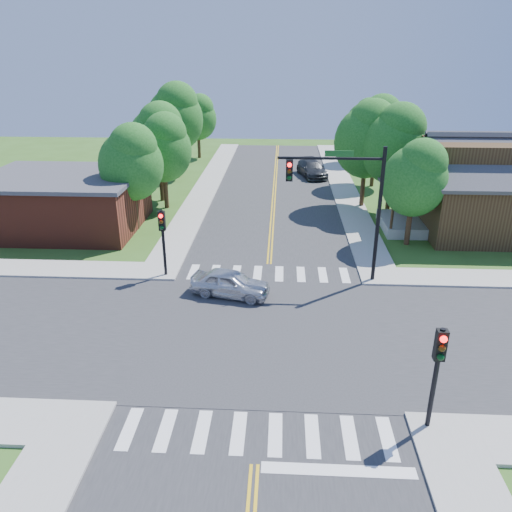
# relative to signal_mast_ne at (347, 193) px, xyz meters

# --- Properties ---
(ground) EXTENTS (100.00, 100.00, 0.00)m
(ground) POSITION_rel_signal_mast_ne_xyz_m (-3.91, -5.59, -4.85)
(ground) COLOR #33551A
(ground) RESTS_ON ground
(road_ns) EXTENTS (10.00, 90.00, 0.04)m
(road_ns) POSITION_rel_signal_mast_ne_xyz_m (-3.91, -5.59, -4.83)
(road_ns) COLOR #2D2D30
(road_ns) RESTS_ON ground
(road_ew) EXTENTS (90.00, 10.00, 0.04)m
(road_ew) POSITION_rel_signal_mast_ne_xyz_m (-3.91, -5.59, -4.83)
(road_ew) COLOR #2D2D30
(road_ew) RESTS_ON ground
(intersection_patch) EXTENTS (10.20, 10.20, 0.06)m
(intersection_patch) POSITION_rel_signal_mast_ne_xyz_m (-3.91, -5.59, -4.85)
(intersection_patch) COLOR #2D2D30
(intersection_patch) RESTS_ON ground
(sidewalk_ne) EXTENTS (40.00, 40.00, 0.14)m
(sidewalk_ne) POSITION_rel_signal_mast_ne_xyz_m (11.90, 10.23, -4.78)
(sidewalk_ne) COLOR #9E9B93
(sidewalk_ne) RESTS_ON ground
(sidewalk_nw) EXTENTS (40.00, 40.00, 0.14)m
(sidewalk_nw) POSITION_rel_signal_mast_ne_xyz_m (-19.73, 10.23, -4.78)
(sidewalk_nw) COLOR #9E9B93
(sidewalk_nw) RESTS_ON ground
(crosswalk_north) EXTENTS (8.85, 2.00, 0.01)m
(crosswalk_north) POSITION_rel_signal_mast_ne_xyz_m (-3.91, 0.61, -4.80)
(crosswalk_north) COLOR white
(crosswalk_north) RESTS_ON ground
(crosswalk_south) EXTENTS (8.85, 2.00, 0.01)m
(crosswalk_south) POSITION_rel_signal_mast_ne_xyz_m (-3.91, -11.79, -4.80)
(crosswalk_south) COLOR white
(crosswalk_south) RESTS_ON ground
(centerline) EXTENTS (0.30, 90.00, 0.01)m
(centerline) POSITION_rel_signal_mast_ne_xyz_m (-3.91, -5.59, -4.80)
(centerline) COLOR yellow
(centerline) RESTS_ON ground
(stop_bar) EXTENTS (4.60, 0.45, 0.09)m
(stop_bar) POSITION_rel_signal_mast_ne_xyz_m (-1.41, -13.19, -4.85)
(stop_bar) COLOR white
(stop_bar) RESTS_ON ground
(signal_mast_ne) EXTENTS (5.30, 0.42, 7.20)m
(signal_mast_ne) POSITION_rel_signal_mast_ne_xyz_m (0.00, 0.00, 0.00)
(signal_mast_ne) COLOR black
(signal_mast_ne) RESTS_ON ground
(signal_pole_se) EXTENTS (0.34, 0.42, 3.80)m
(signal_pole_se) POSITION_rel_signal_mast_ne_xyz_m (1.69, -11.21, -2.19)
(signal_pole_se) COLOR black
(signal_pole_se) RESTS_ON ground
(signal_pole_nw) EXTENTS (0.34, 0.42, 3.80)m
(signal_pole_nw) POSITION_rel_signal_mast_ne_xyz_m (-9.51, -0.01, -2.19)
(signal_pole_nw) COLOR black
(signal_pole_nw) RESTS_ON ground
(house_ne) EXTENTS (13.05, 8.80, 7.11)m
(house_ne) POSITION_rel_signal_mast_ne_xyz_m (11.19, 8.65, -1.52)
(house_ne) COLOR #352212
(house_ne) RESTS_ON ground
(building_nw) EXTENTS (10.40, 8.40, 3.73)m
(building_nw) POSITION_rel_signal_mast_ne_xyz_m (-18.11, 7.61, -2.97)
(building_nw) COLOR maroon
(building_nw) RESTS_ON ground
(tree_e_a) EXTENTS (3.96, 3.77, 6.74)m
(tree_e_a) POSITION_rel_signal_mast_ne_xyz_m (4.83, 5.59, -0.44)
(tree_e_a) COLOR #382314
(tree_e_a) RESTS_ON ground
(tree_e_b) EXTENTS (4.80, 4.56, 8.16)m
(tree_e_b) POSITION_rel_signal_mast_ne_xyz_m (4.79, 11.97, 0.50)
(tree_e_b) COLOR #382314
(tree_e_b) RESTS_ON ground
(tree_e_c) EXTENTS (4.72, 4.49, 8.03)m
(tree_e_c) POSITION_rel_signal_mast_ne_xyz_m (4.91, 20.01, 0.41)
(tree_e_c) COLOR #382314
(tree_e_c) RESTS_ON ground
(tree_e_d) EXTENTS (4.04, 3.84, 6.86)m
(tree_e_d) POSITION_rel_signal_mast_ne_xyz_m (5.37, 29.44, -0.36)
(tree_e_d) COLOR #382314
(tree_e_d) RESTS_ON ground
(tree_w_a) EXTENTS (4.25, 4.04, 7.23)m
(tree_w_a) POSITION_rel_signal_mast_ne_xyz_m (-13.15, 7.61, -0.11)
(tree_w_a) COLOR #382314
(tree_w_a) RESTS_ON ground
(tree_w_b) EXTENTS (4.64, 4.41, 7.89)m
(tree_w_b) POSITION_rel_signal_mast_ne_xyz_m (-12.94, 14.50, 0.32)
(tree_w_b) COLOR #382314
(tree_w_b) RESTS_ON ground
(tree_w_c) EXTENTS (5.21, 4.95, 8.85)m
(tree_w_c) POSITION_rel_signal_mast_ne_xyz_m (-13.18, 22.36, 0.95)
(tree_w_c) COLOR #382314
(tree_w_c) RESTS_ON ground
(tree_w_d) EXTENTS (4.12, 3.92, 7.01)m
(tree_w_d) POSITION_rel_signal_mast_ne_xyz_m (-12.59, 31.51, -0.26)
(tree_w_d) COLOR #382314
(tree_w_d) RESTS_ON ground
(tree_house) EXTENTS (4.86, 4.62, 8.26)m
(tree_house) POSITION_rel_signal_mast_ne_xyz_m (3.07, 13.52, 0.56)
(tree_house) COLOR #382314
(tree_house) RESTS_ON ground
(tree_bldg) EXTENTS (4.31, 4.10, 7.33)m
(tree_bldg) POSITION_rel_signal_mast_ne_xyz_m (-12.14, 12.52, -0.05)
(tree_bldg) COLOR #382314
(tree_bldg) RESTS_ON ground
(car_silver) EXTENTS (3.42, 4.72, 1.36)m
(car_silver) POSITION_rel_signal_mast_ne_xyz_m (-5.75, -2.09, -4.17)
(car_silver) COLOR silver
(car_silver) RESTS_ON ground
(car_dgrey) EXTENTS (4.42, 6.07, 1.49)m
(car_dgrey) POSITION_rel_signal_mast_ne_xyz_m (-0.41, 23.27, -4.11)
(car_dgrey) COLOR #2E3033
(car_dgrey) RESTS_ON ground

